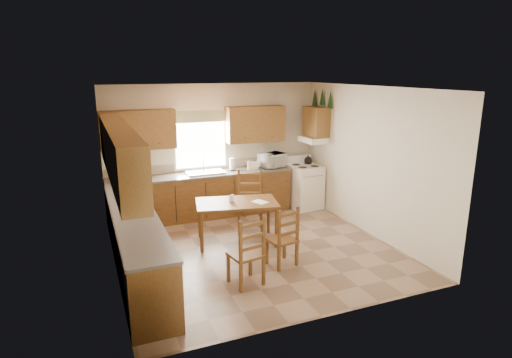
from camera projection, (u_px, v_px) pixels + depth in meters
name	position (u px, v px, depth m)	size (l,w,h in m)	color
floor	(255.00, 249.00, 7.29)	(4.50, 4.50, 0.00)	#8A6F57
ceiling	(254.00, 88.00, 6.62)	(4.50, 4.50, 0.00)	brown
wall_left	(109.00, 186.00, 6.13)	(4.50, 4.50, 0.00)	beige
wall_right	(369.00, 161.00, 7.78)	(4.50, 4.50, 0.00)	beige
wall_back	(214.00, 149.00, 8.97)	(4.50, 4.50, 0.00)	beige
wall_front	(327.00, 214.00, 4.94)	(4.50, 4.50, 0.00)	beige
lower_cab_back	(202.00, 196.00, 8.79)	(3.75, 0.60, 0.88)	brown
lower_cab_left	(137.00, 246.00, 6.33)	(0.60, 3.60, 0.88)	brown
counter_back	(201.00, 175.00, 8.68)	(3.75, 0.63, 0.04)	#544C47
counter_left	(134.00, 216.00, 6.22)	(0.63, 3.60, 0.04)	#544C47
backsplash	(198.00, 166.00, 8.91)	(3.75, 0.01, 0.18)	gray
upper_cab_back_left	(138.00, 130.00, 8.13)	(1.41, 0.33, 0.75)	brown
upper_cab_back_right	(255.00, 124.00, 9.02)	(1.25, 0.33, 0.75)	brown
upper_cab_left	(119.00, 153.00, 5.93)	(0.33, 3.60, 0.75)	brown
upper_cab_stove	(316.00, 122.00, 9.06)	(0.33, 0.62, 0.62)	brown
range_hood	(313.00, 139.00, 9.14)	(0.44, 0.62, 0.12)	white
window_frame	(200.00, 141.00, 8.79)	(1.13, 0.02, 1.18)	white
window_pane	(201.00, 141.00, 8.78)	(1.05, 0.01, 1.10)	white
window_valance	(200.00, 116.00, 8.64)	(1.19, 0.01, 0.24)	#4C6135
sink_basin	(205.00, 172.00, 8.70)	(0.75, 0.45, 0.04)	silver
pine_decal_a	(330.00, 99.00, 8.70)	(0.22, 0.22, 0.36)	#18431E
pine_decal_b	(322.00, 97.00, 8.98)	(0.22, 0.22, 0.36)	#18431E
pine_decal_c	(315.00, 98.00, 9.28)	(0.22, 0.22, 0.36)	#18431E
stove	(305.00, 187.00, 9.39)	(0.63, 0.65, 0.93)	white
coffeemaker	(123.00, 172.00, 8.06)	(0.21, 0.25, 0.36)	white
paper_towel	(232.00, 164.00, 8.92)	(0.11, 0.11, 0.26)	white
toaster	(253.00, 165.00, 9.03)	(0.21, 0.13, 0.17)	white
microwave	(272.00, 160.00, 9.22)	(0.50, 0.36, 0.30)	white
dining_table	(237.00, 222.00, 7.50)	(1.39, 0.79, 0.75)	brown
chair_near_left	(282.00, 236.00, 6.61)	(0.40, 0.38, 0.96)	brown
chair_near_right	(246.00, 250.00, 6.00)	(0.43, 0.41, 1.03)	brown
chair_far_left	(250.00, 202.00, 7.97)	(0.48, 0.46, 1.14)	brown
chair_far_right	(251.00, 193.00, 8.96)	(0.38, 0.37, 0.91)	brown
table_paper	(260.00, 202.00, 7.41)	(0.20, 0.26, 0.00)	white
table_card	(232.00, 198.00, 7.40)	(0.09, 0.02, 0.12)	white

